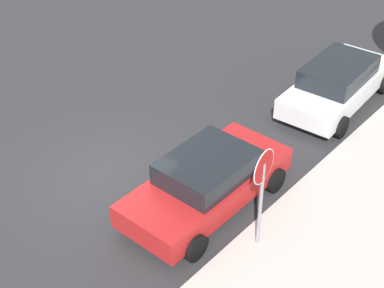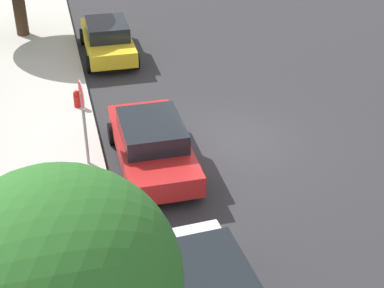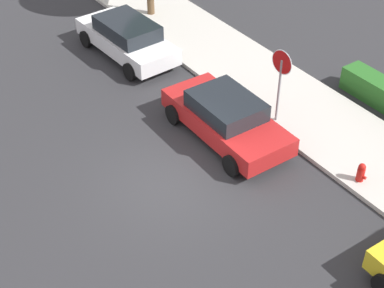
# 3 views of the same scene
# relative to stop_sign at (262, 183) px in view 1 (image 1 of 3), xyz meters

# --- Properties ---
(ground_plane) EXTENTS (60.00, 60.00, 0.00)m
(ground_plane) POSITION_rel_stop_sign_xyz_m (0.41, -4.25, -1.80)
(ground_plane) COLOR #2D2D30
(sidewalk_curb) EXTENTS (32.00, 3.19, 0.14)m
(sidewalk_curb) POSITION_rel_stop_sign_xyz_m (0.41, 1.16, -1.73)
(sidewalk_curb) COLOR beige
(sidewalk_curb) RESTS_ON ground_plane
(stop_sign) EXTENTS (0.78, 0.09, 2.61)m
(stop_sign) POSITION_rel_stop_sign_xyz_m (0.00, 0.00, 0.00)
(stop_sign) COLOR gray
(stop_sign) RESTS_ON ground_plane
(parked_car_red) EXTENTS (4.45, 2.09, 1.40)m
(parked_car_red) POSITION_rel_stop_sign_xyz_m (-0.36, -1.73, -1.07)
(parked_car_red) COLOR red
(parked_car_red) RESTS_ON ground_plane
(parked_car_white) EXTENTS (4.58, 2.18, 1.43)m
(parked_car_white) POSITION_rel_stop_sign_xyz_m (-6.45, -1.68, -1.05)
(parked_car_white) COLOR white
(parked_car_white) RESTS_ON ground_plane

